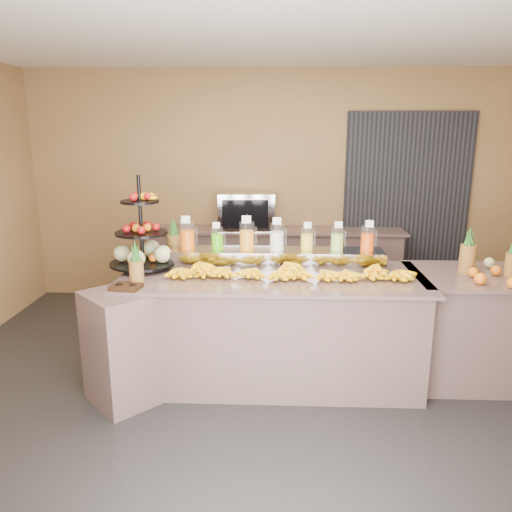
# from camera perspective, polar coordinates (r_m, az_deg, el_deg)

# --- Properties ---
(ground) EXTENTS (6.00, 6.00, 0.00)m
(ground) POSITION_cam_1_polar(r_m,az_deg,el_deg) (4.21, 1.77, -15.63)
(ground) COLOR black
(ground) RESTS_ON ground
(room_envelope) EXTENTS (6.04, 5.02, 2.82)m
(room_envelope) POSITION_cam_1_polar(r_m,az_deg,el_deg) (4.44, 4.54, 11.38)
(room_envelope) COLOR brown
(room_envelope) RESTS_ON ground
(buffet_counter) EXTENTS (2.75, 1.25, 0.93)m
(buffet_counter) POSITION_cam_1_polar(r_m,az_deg,el_deg) (4.24, 0.28, -8.38)
(buffet_counter) COLOR gray
(buffet_counter) RESTS_ON ground
(right_counter) EXTENTS (1.08, 0.88, 0.93)m
(right_counter) POSITION_cam_1_polar(r_m,az_deg,el_deg) (4.67, 23.39, -7.37)
(right_counter) COLOR gray
(right_counter) RESTS_ON ground
(back_ledge) EXTENTS (3.10, 0.55, 0.93)m
(back_ledge) POSITION_cam_1_polar(r_m,az_deg,el_deg) (6.12, 2.06, -1.15)
(back_ledge) COLOR gray
(back_ledge) RESTS_ON ground
(pitcher_tray) EXTENTS (1.85, 0.30, 0.15)m
(pitcher_tray) POSITION_cam_1_polar(r_m,az_deg,el_deg) (4.37, 2.37, -0.22)
(pitcher_tray) COLOR gray
(pitcher_tray) RESTS_ON buffet_counter
(juice_pitcher_orange_a) EXTENTS (0.13, 0.13, 0.31)m
(juice_pitcher_orange_a) POSITION_cam_1_polar(r_m,az_deg,el_deg) (4.39, -7.84, 2.17)
(juice_pitcher_orange_a) COLOR silver
(juice_pitcher_orange_a) RESTS_ON pitcher_tray
(juice_pitcher_green) EXTENTS (0.11, 0.11, 0.26)m
(juice_pitcher_green) POSITION_cam_1_polar(r_m,az_deg,el_deg) (4.36, -4.46, 1.91)
(juice_pitcher_green) COLOR silver
(juice_pitcher_green) RESTS_ON pitcher_tray
(juice_pitcher_orange_b) EXTENTS (0.13, 0.14, 0.32)m
(juice_pitcher_orange_b) POSITION_cam_1_polar(r_m,az_deg,el_deg) (4.33, -1.05, 2.15)
(juice_pitcher_orange_b) COLOR silver
(juice_pitcher_orange_b) RESTS_ON pitcher_tray
(juice_pitcher_milk) EXTENTS (0.13, 0.13, 0.31)m
(juice_pitcher_milk) POSITION_cam_1_polar(r_m,az_deg,el_deg) (4.32, 2.40, 2.06)
(juice_pitcher_milk) COLOR silver
(juice_pitcher_milk) RESTS_ON pitcher_tray
(juice_pitcher_lemon) EXTENTS (0.11, 0.11, 0.27)m
(juice_pitcher_lemon) POSITION_cam_1_polar(r_m,az_deg,el_deg) (4.34, 5.84, 1.85)
(juice_pitcher_lemon) COLOR silver
(juice_pitcher_lemon) RESTS_ON pitcher_tray
(juice_pitcher_lime) EXTENTS (0.11, 0.12, 0.27)m
(juice_pitcher_lime) POSITION_cam_1_polar(r_m,az_deg,el_deg) (4.36, 9.25, 1.83)
(juice_pitcher_lime) COLOR silver
(juice_pitcher_lime) RESTS_ON pitcher_tray
(juice_pitcher_orange_c) EXTENTS (0.12, 0.12, 0.28)m
(juice_pitcher_orange_c) POSITION_cam_1_polar(r_m,az_deg,el_deg) (4.40, 12.62, 1.83)
(juice_pitcher_orange_c) COLOR silver
(juice_pitcher_orange_c) RESTS_ON pitcher_tray
(banana_heap) EXTENTS (1.99, 0.18, 0.16)m
(banana_heap) POSITION_cam_1_polar(r_m,az_deg,el_deg) (4.05, 3.63, -1.61)
(banana_heap) COLOR yellow
(banana_heap) RESTS_ON buffet_counter
(fruit_stand) EXTENTS (0.73, 0.73, 0.80)m
(fruit_stand) POSITION_cam_1_polar(r_m,az_deg,el_deg) (4.38, -12.44, 1.26)
(fruit_stand) COLOR black
(fruit_stand) RESTS_ON buffet_counter
(condiment_caddy) EXTENTS (0.24, 0.20, 0.03)m
(condiment_caddy) POSITION_cam_1_polar(r_m,az_deg,el_deg) (3.89, -14.64, -3.43)
(condiment_caddy) COLOR black
(condiment_caddy) RESTS_ON buffet_counter
(pineapple_left_a) EXTENTS (0.11, 0.11, 0.35)m
(pineapple_left_a) POSITION_cam_1_polar(r_m,az_deg,el_deg) (3.96, -13.52, -1.42)
(pineapple_left_a) COLOR brown
(pineapple_left_a) RESTS_ON buffet_counter
(pineapple_left_b) EXTENTS (0.13, 0.13, 0.40)m
(pineapple_left_b) POSITION_cam_1_polar(r_m,az_deg,el_deg) (4.61, -9.31, 1.31)
(pineapple_left_b) COLOR brown
(pineapple_left_b) RESTS_ON buffet_counter
(right_fruit_pile) EXTENTS (0.45, 0.43, 0.24)m
(right_fruit_pile) POSITION_cam_1_polar(r_m,az_deg,el_deg) (4.45, 25.33, -1.35)
(right_fruit_pile) COLOR brown
(right_fruit_pile) RESTS_ON right_counter
(oven_warmer) EXTENTS (0.68, 0.50, 0.44)m
(oven_warmer) POSITION_cam_1_polar(r_m,az_deg,el_deg) (5.98, -1.10, 5.20)
(oven_warmer) COLOR gray
(oven_warmer) RESTS_ON back_ledge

